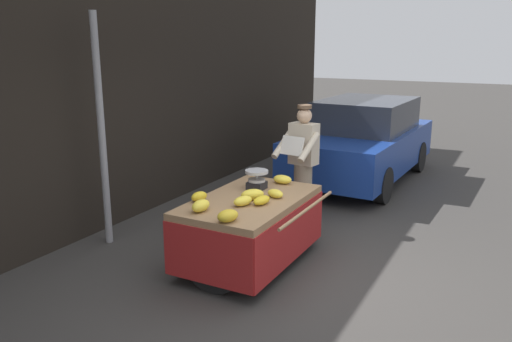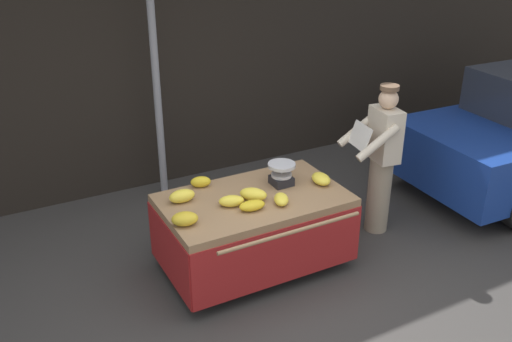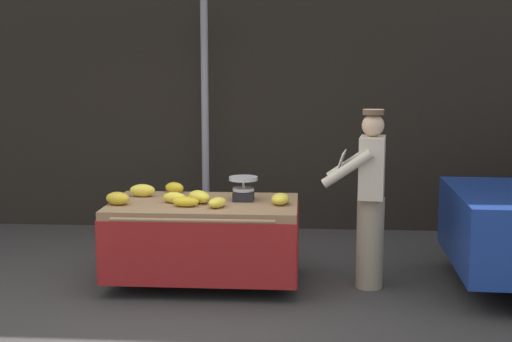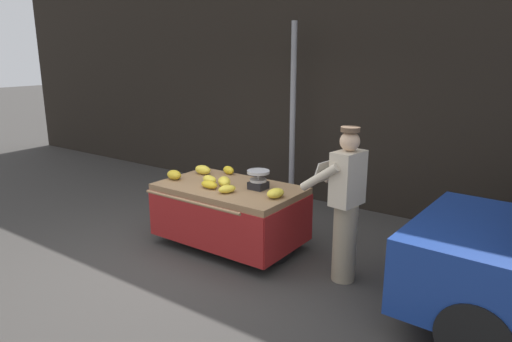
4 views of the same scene
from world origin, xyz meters
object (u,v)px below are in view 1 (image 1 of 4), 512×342
Objects in this scene: banana_bunch_0 at (243,201)px; banana_bunch_3 at (228,216)px; vendor_person at (303,164)px; street_pole at (102,132)px; weighing_scale at (257,180)px; banana_bunch_7 at (201,206)px; parked_car at (363,141)px; banana_bunch_5 at (282,179)px; banana_bunch_1 at (199,196)px; banana_bunch_4 at (262,200)px; banana_bunch_2 at (275,193)px; banana_cart at (250,216)px; banana_bunch_6 at (252,194)px.

banana_bunch_0 is 0.53m from banana_bunch_3.
street_pole is at bearing 133.48° from vendor_person.
weighing_scale reaches higher than banana_bunch_7.
parked_car is at bearing -1.10° from vendor_person.
weighing_scale is 0.41m from banana_bunch_5.
banana_bunch_1 reaches higher than banana_bunch_4.
parked_car is at bearing 0.41° from banana_bunch_5.
banana_bunch_4 is at bearing 175.88° from banana_bunch_2.
weighing_scale is at bearing -6.96° from banana_bunch_7.
street_pole is 11.84× the size of banana_bunch_5.
banana_bunch_2 is 0.30m from banana_bunch_4.
banana_bunch_4 reaches higher than banana_cart.
banana_bunch_6 is (0.76, 0.13, 0.00)m from banana_bunch_3.
banana_bunch_5 is at bearing -0.79° from banana_bunch_6.
banana_bunch_7 is at bearing 167.93° from banana_bunch_5.
banana_bunch_2 is at bearing -79.02° from street_pole.
banana_bunch_5 is at bearing -0.10° from banana_bunch_0.
parked_car is at bearing 1.60° from banana_bunch_3.
banana_bunch_2 is at bearing -162.56° from banana_bunch_5.
banana_bunch_3 is at bearing -166.98° from banana_bunch_0.
banana_bunch_0 is (-0.01, -2.02, -0.59)m from street_pole.
banana_bunch_6 is at bearing -158.38° from weighing_scale.
banana_bunch_0 is 1.08× the size of banana_bunch_2.
banana_bunch_6 is at bearing -179.80° from parked_car.
banana_bunch_4 is 0.89m from banana_bunch_5.
street_pole is 1.60× the size of banana_cart.
banana_bunch_1 is (-0.74, 0.34, -0.06)m from weighing_scale.
banana_cart is at bearing -82.30° from street_pole.
banana_bunch_4 is 0.93× the size of banana_bunch_6.
banana_bunch_4 is at bearing -147.02° from weighing_scale.
vendor_person reaches higher than banana_bunch_2.
banana_bunch_7 is (0.14, 0.42, 0.00)m from banana_bunch_3.
banana_bunch_7 is at bearing 174.40° from vendor_person.
vendor_person is at bearing -5.60° from banana_bunch_7.
banana_bunch_0 reaches higher than banana_bunch_2.
banana_bunch_6 reaches higher than banana_bunch_1.
weighing_scale is 3.99m from parked_car.
parked_car reaches higher than banana_bunch_7.
banana_bunch_7 is (-0.39, -1.73, -0.58)m from street_pole.
banana_bunch_4 is at bearing -177.64° from parked_car.
vendor_person is (2.24, -0.22, -0.00)m from banana_bunch_7.
vendor_person reaches higher than weighing_scale.
banana_bunch_3 reaches higher than banana_bunch_1.
vendor_person is 0.43× the size of parked_car.
street_pole is at bearing 89.74° from banana_bunch_0.
parked_car reaches higher than banana_bunch_3.
banana_bunch_0 is at bearing -166.81° from banana_cart.
banana_bunch_1 is 0.83× the size of banana_bunch_5.
banana_cart is at bearing 123.46° from banana_bunch_2.
street_pole is 2.34m from banana_bunch_5.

